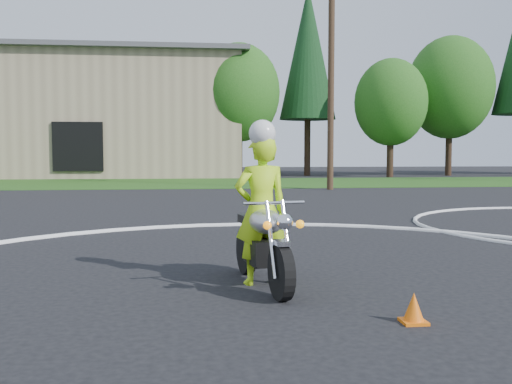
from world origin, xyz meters
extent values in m
cube|color=#1E4714|center=(0.00, 27.00, 0.01)|extent=(120.00, 10.00, 0.02)
torus|color=silver|center=(0.00, 3.00, 0.01)|extent=(12.12, 12.12, 0.12)
cylinder|color=black|center=(-0.09, 2.46, 0.32)|extent=(0.23, 0.65, 0.63)
cylinder|color=black|center=(-0.34, 3.92, 0.32)|extent=(0.23, 0.65, 0.63)
cube|color=black|center=(-0.22, 3.24, 0.42)|extent=(0.39, 0.62, 0.32)
ellipsoid|color=silver|center=(-0.19, 3.03, 0.82)|extent=(0.49, 0.73, 0.30)
cube|color=black|center=(-0.28, 3.55, 0.78)|extent=(0.38, 0.67, 0.11)
cylinder|color=silver|center=(-0.19, 2.53, 0.69)|extent=(0.11, 0.38, 0.85)
cylinder|color=white|center=(-0.01, 2.56, 0.69)|extent=(0.11, 0.38, 0.85)
cube|color=silver|center=(-0.08, 2.44, 0.65)|extent=(0.19, 0.25, 0.05)
cylinder|color=silver|center=(-0.13, 2.72, 1.08)|extent=(0.73, 0.17, 0.04)
sphere|color=white|center=(-0.07, 2.36, 0.90)|extent=(0.19, 0.19, 0.19)
sphere|color=orange|center=(-0.26, 2.35, 0.86)|extent=(0.09, 0.09, 0.09)
sphere|color=orange|center=(0.12, 2.41, 0.86)|extent=(0.09, 0.09, 0.09)
cylinder|color=white|center=(-0.13, 3.69, 0.32)|extent=(0.23, 0.85, 0.08)
imported|color=#B4EC18|center=(-0.21, 3.29, 0.93)|extent=(0.75, 0.56, 1.87)
sphere|color=silver|center=(-0.21, 3.24, 1.89)|extent=(0.34, 0.34, 0.34)
cone|color=orange|center=(1.06, 1.48, 0.15)|extent=(0.22, 0.22, 0.30)
cube|color=orange|center=(1.06, 1.48, 0.01)|extent=(0.24, 0.24, 0.03)
cube|color=black|center=(-8.00, 31.90, 2.00)|extent=(3.00, 0.16, 3.00)
cylinder|color=#382619|center=(2.00, 34.00, 1.62)|extent=(0.44, 0.44, 3.24)
ellipsoid|color=#1E5116|center=(2.00, 34.00, 5.58)|extent=(5.40, 5.40, 6.48)
cylinder|color=#382619|center=(7.00, 36.00, 1.98)|extent=(0.44, 0.44, 3.96)
cone|color=black|center=(7.00, 36.00, 8.63)|extent=(3.96, 3.96, 9.35)
cylinder|color=#382619|center=(12.00, 33.00, 1.44)|extent=(0.44, 0.44, 2.88)
ellipsoid|color=#1E5116|center=(12.00, 33.00, 4.96)|extent=(4.80, 4.80, 5.76)
cylinder|color=#382619|center=(17.00, 35.00, 1.80)|extent=(0.44, 0.44, 3.60)
ellipsoid|color=#1E5116|center=(17.00, 35.00, 6.20)|extent=(6.00, 6.00, 7.20)
cylinder|color=#382619|center=(-2.00, 35.00, 1.44)|extent=(0.44, 0.44, 2.88)
ellipsoid|color=#1E5116|center=(-2.00, 35.00, 4.96)|extent=(4.80, 4.80, 5.76)
cylinder|color=#473321|center=(5.00, 21.00, 5.00)|extent=(0.28, 0.28, 10.00)
camera|label=1|loc=(-1.06, -3.76, 1.66)|focal=40.00mm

